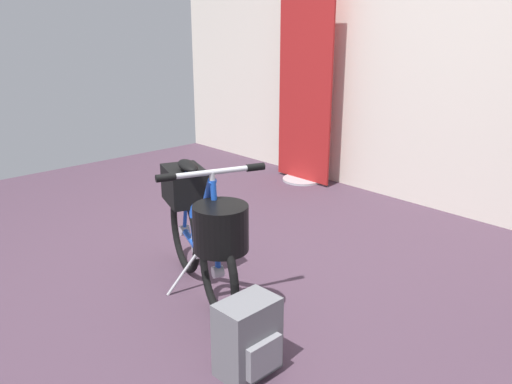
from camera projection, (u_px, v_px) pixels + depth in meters
name	position (u px, v px, depth m)	size (l,w,h in m)	color
ground_plane	(225.00, 312.00, 2.71)	(6.38, 6.38, 0.00)	#473342
back_wall	(467.00, 32.00, 3.74)	(6.38, 0.10, 2.65)	silver
floor_banner_stand	(305.00, 93.00, 4.64)	(0.60, 0.36, 1.76)	#B7B7BC
folding_bike_foreground	(201.00, 225.00, 2.75)	(1.03, 0.56, 0.77)	black
backpack_on_floor	(248.00, 338.00, 2.21)	(0.20, 0.26, 0.33)	slate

